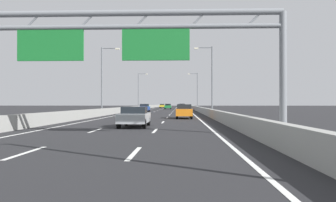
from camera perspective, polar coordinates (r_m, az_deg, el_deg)
name	(u,v)px	position (r m, az deg, el deg)	size (l,w,h in m)	color
ground_plane	(169,109)	(98.54, 0.21, -1.33)	(260.00, 260.00, 0.00)	#262628
lane_dash_left_1	(26,153)	(12.22, -22.92, -8.07)	(0.16, 3.00, 0.01)	white
lane_dash_left_2	(95,131)	(20.68, -12.26, -4.92)	(0.16, 3.00, 0.01)	white
lane_dash_left_3	(121,122)	(29.46, -7.89, -3.57)	(0.16, 3.00, 0.01)	white
lane_dash_left_4	(135,118)	(38.35, -5.54, -2.83)	(0.16, 3.00, 0.01)	white
lane_dash_left_5	(144,115)	(47.28, -4.08, -2.36)	(0.16, 3.00, 0.01)	white
lane_dash_left_6	(150,113)	(56.23, -3.09, -2.05)	(0.16, 3.00, 0.01)	white
lane_dash_left_7	(154,112)	(65.19, -2.37, -1.82)	(0.16, 3.00, 0.01)	white
lane_dash_left_8	(157,111)	(74.16, -1.82, -1.64)	(0.16, 3.00, 0.01)	white
lane_dash_left_9	(160,110)	(83.14, -1.39, -1.50)	(0.16, 3.00, 0.01)	white
lane_dash_left_10	(162,109)	(92.13, -1.05, -1.39)	(0.16, 3.00, 0.01)	white
lane_dash_left_11	(164,109)	(101.11, -0.76, -1.30)	(0.16, 3.00, 0.01)	white
lane_dash_left_12	(165,108)	(110.10, -0.53, -1.23)	(0.16, 3.00, 0.01)	white
lane_dash_left_13	(166,108)	(119.09, -0.32, -1.16)	(0.16, 3.00, 0.01)	white
lane_dash_left_14	(167,107)	(128.08, -0.15, -1.11)	(0.16, 3.00, 0.01)	white
lane_dash_left_15	(168,107)	(137.07, 0.00, -1.06)	(0.16, 3.00, 0.01)	white
lane_dash_left_16	(169,107)	(146.07, 0.13, -1.02)	(0.16, 3.00, 0.01)	white
lane_dash_left_17	(169,107)	(155.06, 0.25, -0.98)	(0.16, 3.00, 0.01)	white
lane_dash_right_1	(134,153)	(11.20, -5.77, -8.81)	(0.16, 3.00, 0.01)	white
lane_dash_right_2	(155,131)	(20.09, -2.22, -5.06)	(0.16, 3.00, 0.01)	white
lane_dash_right_3	(163,122)	(29.06, -0.87, -3.61)	(0.16, 3.00, 0.01)	white
lane_dash_right_4	(167,118)	(38.03, -0.16, -2.85)	(0.16, 3.00, 0.01)	white
lane_dash_right_5	(170,115)	(47.02, 0.28, -2.38)	(0.16, 3.00, 0.01)	white
lane_dash_right_6	(171,113)	(56.01, 0.58, -2.05)	(0.16, 3.00, 0.01)	white
lane_dash_right_7	(173,112)	(65.01, 0.80, -1.82)	(0.16, 3.00, 0.01)	white
lane_dash_right_8	(174,111)	(74.00, 0.96, -1.64)	(0.16, 3.00, 0.01)	white
lane_dash_right_9	(174,110)	(83.00, 1.09, -1.51)	(0.16, 3.00, 0.01)	white
lane_dash_right_10	(175,109)	(92.00, 1.19, -1.40)	(0.16, 3.00, 0.01)	white
lane_dash_right_11	(175,109)	(100.99, 1.28, -1.30)	(0.16, 3.00, 0.01)	white
lane_dash_right_12	(176,108)	(109.99, 1.35, -1.23)	(0.16, 3.00, 0.01)	white
lane_dash_right_13	(176,108)	(118.99, 1.41, -1.16)	(0.16, 3.00, 0.01)	white
lane_dash_right_14	(177,107)	(127.99, 1.46, -1.11)	(0.16, 3.00, 0.01)	white
lane_dash_right_15	(177,107)	(136.99, 1.50, -1.06)	(0.16, 3.00, 0.01)	white
lane_dash_right_16	(177,107)	(145.99, 1.54, -1.02)	(0.16, 3.00, 0.01)	white
lane_dash_right_17	(177,107)	(154.98, 1.58, -0.98)	(0.16, 3.00, 0.01)	white
edge_line_left	(147,110)	(86.91, -3.52, -1.45)	(0.16, 176.00, 0.01)	white
edge_line_right	(188,110)	(86.51, 3.42, -1.46)	(0.16, 176.00, 0.01)	white
barrier_left	(149,107)	(108.96, -3.24, -0.99)	(0.45, 220.00, 0.95)	#9E9E99
barrier_right	(192,107)	(108.53, 4.03, -0.99)	(0.45, 220.00, 0.95)	#9E9E99
sign_gantry	(112,40)	(17.48, -9.46, 10.16)	(17.17, 0.36, 6.36)	gray
streetlamp_left_mid	(103,76)	(48.02, -10.88, 4.11)	(2.58, 0.28, 9.50)	slate
streetlamp_right_mid	(210,76)	(46.97, 7.21, 4.21)	(2.58, 0.28, 9.50)	slate
streetlamp_left_far	(139,89)	(88.21, -4.89, 2.06)	(2.58, 0.28, 9.50)	slate
streetlamp_right_far	(196,89)	(87.64, 4.85, 2.08)	(2.58, 0.28, 9.50)	slate
red_car	(181,107)	(82.94, 2.24, -0.99)	(1.84, 4.45, 1.45)	red
yellow_car	(162,106)	(122.53, -0.99, -0.80)	(1.74, 4.34, 1.39)	yellow
orange_car	(184,111)	(36.40, 2.73, -1.73)	(1.72, 4.42, 1.53)	orange
blue_car	(145,108)	(64.35, -3.99, -1.15)	(1.75, 4.13, 1.52)	#2347AD
silver_car	(135,117)	(23.47, -5.69, -2.64)	(1.88, 4.13, 1.41)	#A8ADB2
green_car	(168,106)	(93.71, -0.01, -0.92)	(1.79, 4.37, 1.48)	#1E7A38
black_car	(182,106)	(106.14, 2.43, -0.85)	(1.85, 4.54, 1.52)	black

